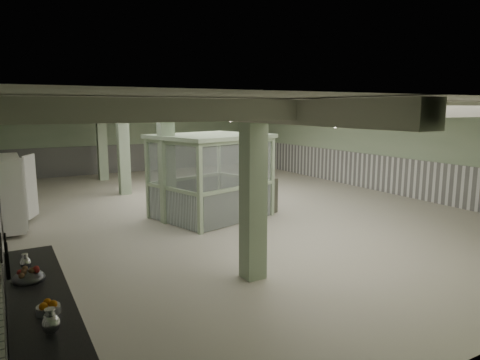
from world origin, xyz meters
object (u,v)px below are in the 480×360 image
guard_booth (211,162)px  filing_cabinet (268,195)px  prep_counter (42,326)px  walkin_cooler (12,195)px

guard_booth → filing_cabinet: guard_booth is taller
prep_counter → walkin_cooler: walkin_cooler is taller
guard_booth → filing_cabinet: size_ratio=3.37×
prep_counter → filing_cabinet: bearing=36.8°
prep_counter → filing_cabinet: 9.25m
prep_counter → filing_cabinet: filing_cabinet is taller
walkin_cooler → filing_cabinet: walkin_cooler is taller
walkin_cooler → prep_counter: bearing=-89.4°
filing_cabinet → walkin_cooler: bearing=150.9°
walkin_cooler → guard_booth: guard_booth is taller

